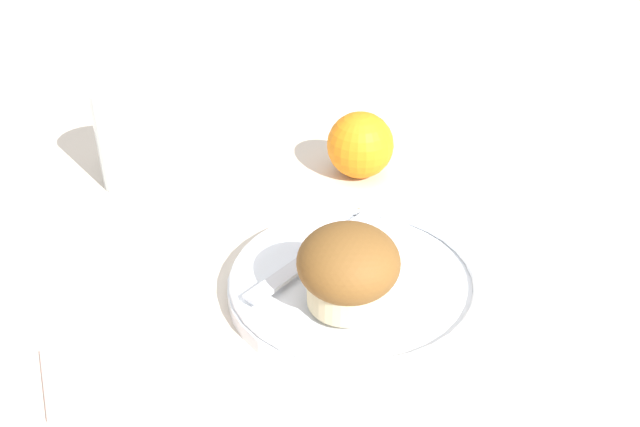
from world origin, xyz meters
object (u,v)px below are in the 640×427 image
(juice_glass, at_px, (132,137))
(orange_fruit, at_px, (360,145))
(butter_knife, at_px, (324,248))
(muffin, at_px, (348,269))

(juice_glass, bearing_deg, orange_fruit, -18.25)
(butter_knife, bearing_deg, orange_fruit, 26.07)
(muffin, relative_size, butter_knife, 0.47)
(muffin, relative_size, orange_fruit, 1.12)
(orange_fruit, xyz_separation_m, juice_glass, (-0.23, 0.08, 0.02))
(muffin, distance_m, butter_knife, 0.08)
(muffin, height_order, orange_fruit, muffin)
(butter_knife, relative_size, orange_fruit, 2.40)
(butter_knife, xyz_separation_m, juice_glass, (-0.13, 0.22, 0.03))
(muffin, bearing_deg, butter_knife, 82.39)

